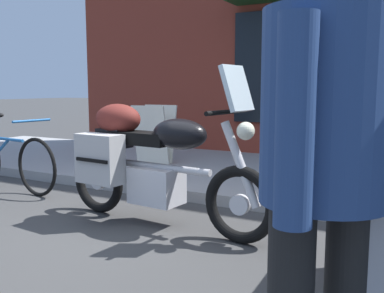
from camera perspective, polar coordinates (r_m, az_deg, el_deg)
ground_plane at (r=3.71m, az=-10.99°, el=-11.62°), size 80.00×80.00×0.00m
touring_motorcycle at (r=3.87m, az=-5.92°, el=-1.55°), size 2.18×0.62×1.39m
parked_bicycle at (r=5.64m, az=-22.77°, el=-1.60°), size 1.72×0.48×0.92m
pedestrian_walking at (r=1.33m, az=17.05°, el=0.65°), size 0.42×0.56×1.67m
sandwich_board_sign at (r=6.42m, az=-4.93°, el=1.61°), size 0.55×0.40×0.85m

